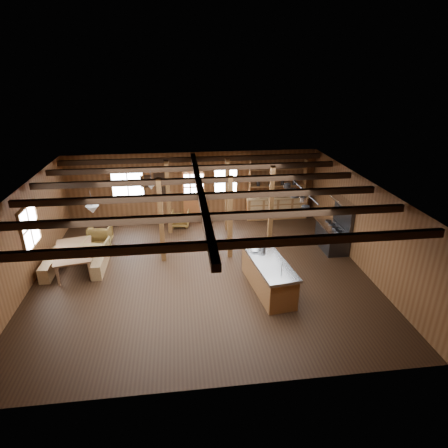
{
  "coord_description": "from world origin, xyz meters",
  "views": [
    {
      "loc": [
        -0.57,
        -10.07,
        5.95
      ],
      "look_at": [
        0.75,
        0.56,
        1.38
      ],
      "focal_mm": 30.0,
      "sensor_mm": 36.0,
      "label": 1
    }
  ],
  "objects_px": {
    "commercial_range": "(334,233)",
    "dining_table": "(76,259)",
    "armchair_b": "(180,218)",
    "armchair_a": "(100,234)",
    "armchair_c": "(97,250)",
    "kitchen_island": "(268,274)"
  },
  "relations": [
    {
      "from": "kitchen_island",
      "to": "armchair_b",
      "type": "xyz_separation_m",
      "value": [
        -2.4,
        4.91,
        -0.16
      ]
    },
    {
      "from": "commercial_range",
      "to": "armchair_b",
      "type": "xyz_separation_m",
      "value": [
        -5.25,
        2.67,
        -0.28
      ]
    },
    {
      "from": "commercial_range",
      "to": "dining_table",
      "type": "height_order",
      "value": "commercial_range"
    },
    {
      "from": "armchair_a",
      "to": "armchair_c",
      "type": "height_order",
      "value": "armchair_c"
    },
    {
      "from": "armchair_c",
      "to": "commercial_range",
      "type": "bearing_deg",
      "value": -173.39
    },
    {
      "from": "kitchen_island",
      "to": "armchair_a",
      "type": "relative_size",
      "value": 3.39
    },
    {
      "from": "dining_table",
      "to": "armchair_b",
      "type": "relative_size",
      "value": 2.79
    },
    {
      "from": "kitchen_island",
      "to": "armchair_c",
      "type": "xyz_separation_m",
      "value": [
        -5.18,
        2.43,
        -0.12
      ]
    },
    {
      "from": "commercial_range",
      "to": "dining_table",
      "type": "xyz_separation_m",
      "value": [
        -8.55,
        -0.38,
        -0.26
      ]
    },
    {
      "from": "armchair_c",
      "to": "armchair_a",
      "type": "bearing_deg",
      "value": -77.77
    },
    {
      "from": "kitchen_island",
      "to": "armchair_c",
      "type": "relative_size",
      "value": 3.29
    },
    {
      "from": "dining_table",
      "to": "armchair_a",
      "type": "relative_size",
      "value": 2.52
    },
    {
      "from": "commercial_range",
      "to": "armchair_c",
      "type": "height_order",
      "value": "commercial_range"
    },
    {
      "from": "kitchen_island",
      "to": "dining_table",
      "type": "bearing_deg",
      "value": 154.5
    },
    {
      "from": "armchair_b",
      "to": "commercial_range",
      "type": "bearing_deg",
      "value": 160.87
    },
    {
      "from": "kitchen_island",
      "to": "armchair_b",
      "type": "bearing_deg",
      "value": 108.6
    },
    {
      "from": "kitchen_island",
      "to": "armchair_b",
      "type": "relative_size",
      "value": 3.76
    },
    {
      "from": "commercial_range",
      "to": "armchair_b",
      "type": "height_order",
      "value": "commercial_range"
    },
    {
      "from": "armchair_b",
      "to": "armchair_c",
      "type": "relative_size",
      "value": 0.87
    },
    {
      "from": "commercial_range",
      "to": "armchair_a",
      "type": "relative_size",
      "value": 2.34
    },
    {
      "from": "kitchen_island",
      "to": "dining_table",
      "type": "relative_size",
      "value": 1.35
    },
    {
      "from": "commercial_range",
      "to": "armchair_a",
      "type": "xyz_separation_m",
      "value": [
        -8.12,
        1.43,
        -0.25
      ]
    }
  ]
}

